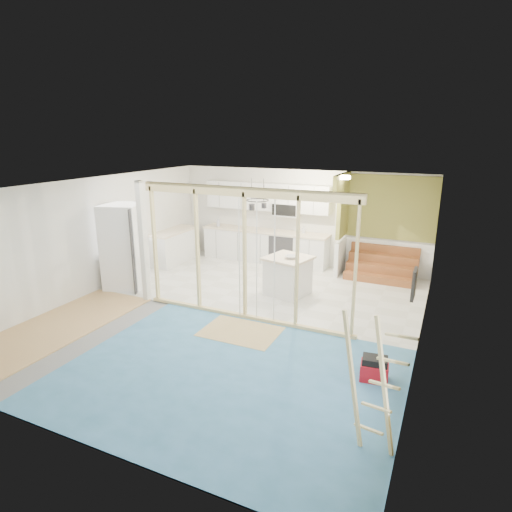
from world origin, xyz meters
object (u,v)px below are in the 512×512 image
at_px(island, 288,276).
at_px(ladder, 372,383).
at_px(toolbox, 374,370).
at_px(fridge, 124,247).

distance_m(island, ladder, 4.92).
bearing_deg(toolbox, island, 123.86).
relative_size(island, toolbox, 2.55).
bearing_deg(island, toolbox, -35.07).
height_order(island, toolbox, island).
height_order(fridge, ladder, fridge).
distance_m(island, toolbox, 3.66).
bearing_deg(ladder, fridge, 178.41).
distance_m(toolbox, ladder, 1.57).
xyz_separation_m(fridge, island, (3.64, 1.12, -0.55)).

